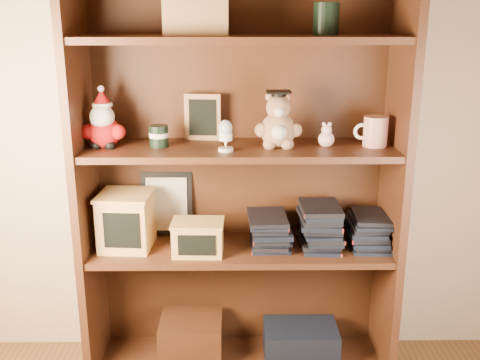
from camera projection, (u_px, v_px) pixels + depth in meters
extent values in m
cube|color=#C7B090|center=(291.00, 60.00, 2.18)|extent=(3.00, 0.04, 2.50)
cube|color=#462414|center=(85.00, 185.00, 2.12)|extent=(0.03, 0.35, 1.60)
cube|color=#462414|center=(394.00, 185.00, 2.13)|extent=(0.03, 0.35, 1.60)
cube|color=#412211|center=(240.00, 173.00, 2.28)|extent=(1.20, 0.02, 1.60)
cube|color=#462414|center=(240.00, 359.00, 2.34)|extent=(1.14, 0.33, 0.02)
cube|color=#462414|center=(240.00, 39.00, 1.97)|extent=(1.14, 0.33, 0.02)
cube|color=#412211|center=(191.00, 338.00, 2.31)|extent=(0.25, 0.22, 0.18)
cube|color=black|center=(300.00, 342.00, 2.32)|extent=(0.30, 0.20, 0.14)
cube|color=#9E7547|center=(197.00, 17.00, 1.95)|extent=(0.22, 0.18, 0.12)
cylinder|color=black|center=(326.00, 19.00, 1.95)|extent=(0.09, 0.09, 0.11)
cube|color=#462414|center=(240.00, 249.00, 2.20)|extent=(1.14, 0.33, 0.02)
cube|color=#462414|center=(240.00, 150.00, 2.08)|extent=(1.14, 0.33, 0.02)
sphere|color=#A50F0F|center=(104.00, 132.00, 2.06)|extent=(0.12, 0.12, 0.12)
sphere|color=#A50F0F|center=(88.00, 132.00, 2.04)|extent=(0.06, 0.06, 0.06)
sphere|color=#A50F0F|center=(118.00, 132.00, 2.04)|extent=(0.06, 0.06, 0.06)
sphere|color=black|center=(96.00, 145.00, 2.04)|extent=(0.04, 0.04, 0.04)
sphere|color=black|center=(110.00, 145.00, 2.04)|extent=(0.04, 0.04, 0.04)
sphere|color=white|center=(102.00, 117.00, 2.03)|extent=(0.09, 0.09, 0.09)
sphere|color=#D8B293|center=(103.00, 111.00, 2.04)|extent=(0.06, 0.06, 0.06)
cone|color=#A50F0F|center=(102.00, 97.00, 2.02)|extent=(0.07, 0.07, 0.06)
sphere|color=white|center=(101.00, 89.00, 2.01)|extent=(0.02, 0.02, 0.02)
cylinder|color=white|center=(102.00, 104.00, 2.03)|extent=(0.07, 0.07, 0.01)
cylinder|color=black|center=(159.00, 136.00, 2.07)|extent=(0.07, 0.07, 0.08)
cylinder|color=beige|center=(159.00, 135.00, 2.06)|extent=(0.07, 0.07, 0.02)
cube|color=#9E7547|center=(203.00, 117.00, 2.16)|extent=(0.14, 0.03, 0.18)
cube|color=black|center=(203.00, 118.00, 2.15)|extent=(0.10, 0.01, 0.14)
cube|color=#9E7547|center=(203.00, 134.00, 2.21)|extent=(0.06, 0.06, 0.01)
cylinder|color=white|center=(226.00, 149.00, 2.01)|extent=(0.05, 0.05, 0.01)
cone|color=white|center=(226.00, 143.00, 2.00)|extent=(0.02, 0.02, 0.04)
cylinder|color=white|center=(226.00, 136.00, 1.99)|extent=(0.05, 0.05, 0.03)
ellipsoid|color=silver|center=(226.00, 128.00, 1.98)|extent=(0.05, 0.05, 0.06)
sphere|color=#A37A56|center=(278.00, 130.00, 2.06)|extent=(0.13, 0.13, 0.13)
sphere|color=white|center=(279.00, 133.00, 2.01)|extent=(0.06, 0.06, 0.06)
sphere|color=#A37A56|center=(262.00, 130.00, 2.04)|extent=(0.05, 0.05, 0.05)
sphere|color=#A37A56|center=(295.00, 130.00, 2.04)|extent=(0.05, 0.05, 0.05)
sphere|color=#A37A56|center=(269.00, 144.00, 2.04)|extent=(0.05, 0.05, 0.05)
sphere|color=#A37A56|center=(287.00, 144.00, 2.04)|extent=(0.05, 0.05, 0.05)
sphere|color=#A37A56|center=(278.00, 108.00, 2.04)|extent=(0.09, 0.09, 0.09)
sphere|color=white|center=(279.00, 112.00, 2.01)|extent=(0.04, 0.04, 0.04)
sphere|color=#A37A56|center=(269.00, 97.00, 2.04)|extent=(0.03, 0.03, 0.03)
sphere|color=#A37A56|center=(287.00, 97.00, 2.04)|extent=(0.03, 0.03, 0.03)
cylinder|color=black|center=(279.00, 95.00, 2.03)|extent=(0.04, 0.04, 0.02)
cube|color=black|center=(279.00, 92.00, 2.02)|extent=(0.09, 0.09, 0.01)
cylinder|color=#A50F0F|center=(291.00, 95.00, 2.01)|extent=(0.00, 0.04, 0.03)
sphere|color=beige|center=(326.00, 139.00, 2.07)|extent=(0.06, 0.06, 0.06)
sphere|color=beige|center=(327.00, 130.00, 2.06)|extent=(0.04, 0.04, 0.04)
sphere|color=beige|center=(324.00, 124.00, 2.06)|extent=(0.01, 0.01, 0.01)
sphere|color=beige|center=(330.00, 124.00, 2.06)|extent=(0.01, 0.01, 0.01)
cylinder|color=silver|center=(375.00, 131.00, 2.07)|extent=(0.09, 0.09, 0.11)
torus|color=white|center=(362.00, 131.00, 2.07)|extent=(0.06, 0.01, 0.06)
cube|color=black|center=(167.00, 203.00, 2.29)|extent=(0.21, 0.05, 0.26)
cube|color=beige|center=(167.00, 204.00, 2.28)|extent=(0.17, 0.03, 0.22)
cube|color=tan|center=(127.00, 221.00, 2.16)|extent=(0.20, 0.20, 0.21)
cube|color=black|center=(122.00, 231.00, 2.07)|extent=(0.14, 0.01, 0.14)
cube|color=tan|center=(125.00, 195.00, 2.13)|extent=(0.21, 0.21, 0.01)
cube|color=tan|center=(198.00, 238.00, 2.11)|extent=(0.19, 0.13, 0.12)
cube|color=black|center=(197.00, 245.00, 2.05)|extent=(0.14, 0.01, 0.08)
cube|color=tan|center=(198.00, 223.00, 2.09)|extent=(0.20, 0.14, 0.01)
cube|color=black|center=(269.00, 244.00, 2.19)|extent=(0.14, 0.20, 0.02)
cube|color=black|center=(269.00, 240.00, 2.19)|extent=(0.14, 0.20, 0.02)
cube|color=black|center=(269.00, 236.00, 2.18)|extent=(0.14, 0.20, 0.02)
cube|color=black|center=(270.00, 233.00, 2.18)|extent=(0.14, 0.20, 0.02)
cube|color=black|center=(270.00, 229.00, 2.17)|extent=(0.14, 0.20, 0.02)
cube|color=black|center=(270.00, 225.00, 2.17)|extent=(0.14, 0.20, 0.02)
cube|color=black|center=(270.00, 221.00, 2.16)|extent=(0.14, 0.20, 0.02)
cube|color=black|center=(270.00, 217.00, 2.16)|extent=(0.14, 0.20, 0.02)
cube|color=black|center=(320.00, 244.00, 2.19)|extent=(0.14, 0.20, 0.02)
cube|color=black|center=(321.00, 240.00, 2.19)|extent=(0.14, 0.20, 0.02)
cube|color=black|center=(321.00, 236.00, 2.18)|extent=(0.14, 0.20, 0.02)
cube|color=black|center=(321.00, 232.00, 2.18)|extent=(0.14, 0.20, 0.02)
cube|color=black|center=(321.00, 229.00, 2.18)|extent=(0.14, 0.20, 0.02)
cube|color=black|center=(321.00, 225.00, 2.17)|extent=(0.14, 0.20, 0.02)
cube|color=black|center=(321.00, 221.00, 2.17)|extent=(0.14, 0.20, 0.02)
cube|color=black|center=(322.00, 217.00, 2.16)|extent=(0.14, 0.20, 0.02)
cube|color=black|center=(322.00, 213.00, 2.16)|extent=(0.14, 0.20, 0.02)
cube|color=black|center=(322.00, 209.00, 2.15)|extent=(0.14, 0.20, 0.02)
cube|color=black|center=(368.00, 244.00, 2.20)|extent=(0.14, 0.20, 0.02)
cube|color=black|center=(368.00, 240.00, 2.19)|extent=(0.14, 0.20, 0.02)
cube|color=black|center=(368.00, 236.00, 2.19)|extent=(0.14, 0.20, 0.02)
cube|color=black|center=(368.00, 232.00, 2.18)|extent=(0.14, 0.20, 0.02)
cube|color=black|center=(369.00, 228.00, 2.18)|extent=(0.14, 0.20, 0.02)
cube|color=black|center=(369.00, 225.00, 2.17)|extent=(0.14, 0.20, 0.02)
cube|color=black|center=(369.00, 221.00, 2.17)|extent=(0.14, 0.20, 0.02)
cube|color=black|center=(369.00, 217.00, 2.16)|extent=(0.14, 0.20, 0.02)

